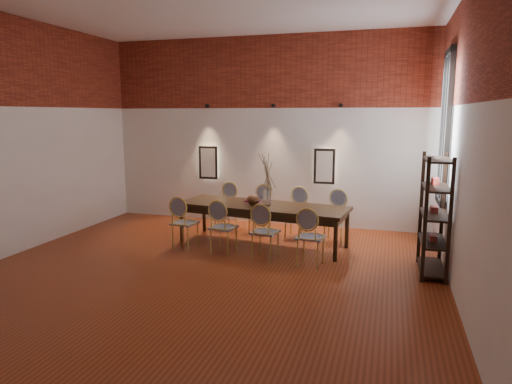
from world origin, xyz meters
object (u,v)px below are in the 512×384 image
(book, at_px, (252,201))
(chair_near_c, at_px, (265,232))
(dining_table, at_px, (262,225))
(chair_near_b, at_px, (223,227))
(chair_near_a, at_px, (185,223))
(chair_far_c, at_px, (296,213))
(vase, at_px, (267,197))
(chair_far_d, at_px, (335,217))
(chair_far_b, at_px, (260,210))
(chair_far_a, at_px, (226,207))
(shelving_rack, at_px, (434,215))
(bowl, at_px, (253,200))
(chair_near_d, at_px, (311,237))

(book, bearing_deg, chair_near_c, -62.63)
(dining_table, bearing_deg, chair_near_b, -116.47)
(chair_near_a, height_order, chair_far_c, same)
(dining_table, xyz_separation_m, chair_near_a, (-1.25, -0.62, 0.09))
(dining_table, relative_size, vase, 10.34)
(chair_near_b, relative_size, chair_far_d, 1.00)
(chair_far_b, height_order, book, chair_far_b)
(chair_near_c, relative_size, chair_far_a, 1.00)
(chair_near_c, height_order, chair_far_d, same)
(chair_far_b, relative_size, shelving_rack, 0.52)
(bowl, bearing_deg, chair_far_b, 98.10)
(chair_near_d, bearing_deg, chair_far_b, 134.89)
(chair_near_d, relative_size, chair_far_d, 1.00)
(chair_near_d, bearing_deg, chair_far_a, 146.20)
(vase, distance_m, bowl, 0.26)
(chair_far_a, bearing_deg, chair_near_d, 146.20)
(chair_near_a, xyz_separation_m, shelving_rack, (4.12, -0.09, 0.43))
(chair_near_a, xyz_separation_m, chair_near_b, (0.77, -0.10, 0.00))
(chair_near_d, distance_m, vase, 1.39)
(book, bearing_deg, chair_far_b, 92.92)
(chair_far_a, relative_size, chair_far_b, 1.00)
(chair_near_c, bearing_deg, chair_near_d, 0.00)
(chair_near_c, bearing_deg, chair_near_b, 180.00)
(chair_far_c, xyz_separation_m, bowl, (-0.65, -0.75, 0.37))
(chair_far_a, height_order, shelving_rack, shelving_rack)
(chair_far_b, height_order, chair_far_c, same)
(chair_near_a, height_order, book, chair_near_a)
(dining_table, distance_m, chair_near_d, 1.40)
(chair_far_b, bearing_deg, chair_far_a, 0.00)
(chair_near_a, height_order, vase, vase)
(dining_table, relative_size, shelving_rack, 1.72)
(chair_far_b, distance_m, chair_far_d, 1.55)
(chair_far_b, bearing_deg, book, 100.30)
(chair_near_b, bearing_deg, bowl, 72.52)
(chair_near_c, bearing_deg, book, 124.75)
(chair_far_a, bearing_deg, chair_far_b, -180.00)
(chair_near_d, height_order, bowl, chair_near_d)
(book, bearing_deg, bowl, -69.94)
(chair_far_c, bearing_deg, chair_near_a, 45.11)
(chair_near_b, bearing_deg, chair_near_a, 180.00)
(chair_near_d, relative_size, chair_far_b, 1.00)
(vase, bearing_deg, chair_near_c, -76.69)
(dining_table, height_order, vase, vase)
(chair_near_a, distance_m, chair_near_c, 1.55)
(chair_near_c, xyz_separation_m, shelving_rack, (2.58, 0.11, 0.43))
(chair_near_b, bearing_deg, chair_far_d, 45.11)
(dining_table, height_order, chair_near_d, chair_near_d)
(chair_near_d, xyz_separation_m, bowl, (-1.22, 0.89, 0.37))
(shelving_rack, bearing_deg, chair_far_d, 140.02)
(shelving_rack, bearing_deg, chair_far_a, 157.02)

